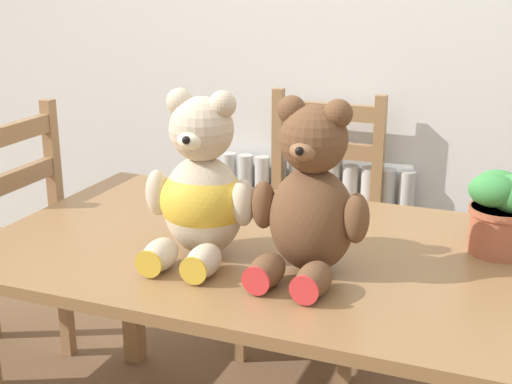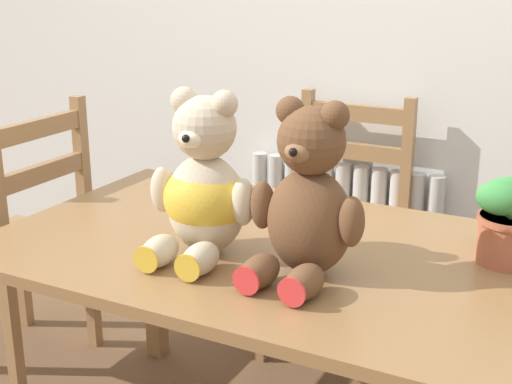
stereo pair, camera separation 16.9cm
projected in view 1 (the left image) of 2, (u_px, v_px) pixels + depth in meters
radiator at (312, 249)px, 2.88m from camera, size 0.80×0.10×0.67m
dining_table at (270, 275)px, 1.86m from camera, size 1.46×0.90×0.70m
wooden_chair_behind at (314, 226)px, 2.65m from camera, size 0.44×0.43×0.95m
teddy_bear_left at (201, 191)px, 1.73m from camera, size 0.29×0.29×0.41m
teddy_bear_right at (310, 200)px, 1.63m from camera, size 0.29×0.29×0.41m
potted_plant at (502, 207)px, 1.76m from camera, size 0.18×0.18×0.21m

